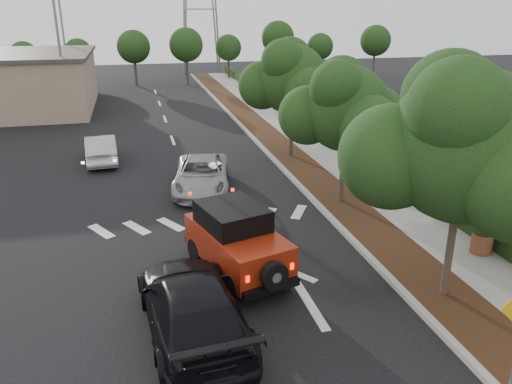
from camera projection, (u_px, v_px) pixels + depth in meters
name	position (u px, v px, depth m)	size (l,w,h in m)	color
ground	(235.00, 315.00, 12.60)	(120.00, 120.00, 0.00)	black
curb	(277.00, 163.00, 24.52)	(0.20, 70.00, 0.15)	#9E9B93
planting_strip	(297.00, 162.00, 24.75)	(1.80, 70.00, 0.12)	black
sidewalk	(333.00, 159.00, 25.17)	(2.00, 70.00, 0.12)	gray
hedge	(359.00, 151.00, 25.37)	(0.80, 70.00, 0.80)	black
transmission_tower	(202.00, 74.00, 57.59)	(7.00, 4.00, 28.00)	slate
street_tree_near	(443.00, 296.00, 13.40)	(3.80, 3.80, 5.92)	black
street_tree_mid	(340.00, 203.00, 19.77)	(3.20, 3.20, 5.32)	black
street_tree_far	(291.00, 158.00, 25.68)	(3.40, 3.40, 5.62)	black
light_pole_a	(69.00, 118.00, 34.78)	(2.00, 0.22, 9.00)	slate
light_pole_b	(71.00, 92.00, 45.47)	(2.00, 0.22, 9.00)	slate
red_jeep	(234.00, 239.00, 14.35)	(2.67, 4.15, 2.03)	black
silver_suv_ahead	(202.00, 175.00, 20.95)	(2.23, 4.85, 1.35)	#95989C
black_suv_oncoming	(192.00, 307.00, 11.58)	(2.15, 5.28, 1.53)	black
silver_sedan_oncoming	(101.00, 149.00, 24.77)	(1.43, 4.10, 1.35)	#B1B3B9
parked_suv	(46.00, 111.00, 33.70)	(1.53, 3.81, 1.30)	#A5A7AD
terracotta_planter	(484.00, 228.00, 15.26)	(0.80, 0.80, 1.39)	brown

